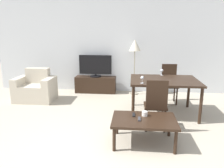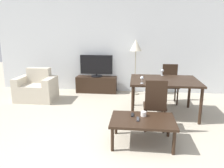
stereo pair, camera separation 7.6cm
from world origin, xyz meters
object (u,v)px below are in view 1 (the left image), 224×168
object	(u,v)px
tv	(95,66)
dining_table	(164,83)
tv_stand	(96,84)
dining_chair_near	(156,103)
wine_glass_left	(142,78)
remote_secondary	(139,119)
floor_lamp	(135,48)
wine_glass_center	(162,71)
armchair	(36,89)
dining_chair_far	(169,82)
cup_white_near	(145,114)
coffee_table	(144,122)
remote_primary	(134,115)

from	to	relation	value
tv	dining_table	world-z (taller)	tv
tv_stand	dining_chair_near	world-z (taller)	dining_chair_near
wine_glass_left	remote_secondary	bearing A→B (deg)	-94.03
tv_stand	dining_table	world-z (taller)	dining_table
dining_table	floor_lamp	world-z (taller)	floor_lamp
tv_stand	dining_chair_near	xyz separation A→B (m)	(1.49, -2.39, 0.29)
floor_lamp	wine_glass_center	bearing A→B (deg)	-58.70
dining_table	wine_glass_center	bearing A→B (deg)	90.04
tv	wine_glass_center	distance (m)	2.05
floor_lamp	wine_glass_center	xyz separation A→B (m)	(0.62, -1.02, -0.44)
remote_secondary	floor_lamp	bearing A→B (deg)	91.51
armchair	tv_stand	distance (m)	1.68
tv	dining_chair_near	distance (m)	2.82
dining_chair_far	floor_lamp	distance (m)	1.33
cup_white_near	wine_glass_center	size ratio (longest dim) A/B	0.62
tv_stand	tv	xyz separation A→B (m)	(-0.00, -0.00, 0.54)
dining_chair_near	dining_chair_far	distance (m)	1.77
dining_table	dining_chair_near	world-z (taller)	dining_chair_near
dining_chair_near	wine_glass_center	world-z (taller)	dining_chair_near
cup_white_near	floor_lamp	bearing A→B (deg)	93.53
floor_lamp	remote_secondary	world-z (taller)	floor_lamp
tv	dining_table	xyz separation A→B (m)	(1.74, -1.53, -0.09)
armchair	tv	world-z (taller)	tv
coffee_table	wine_glass_center	xyz separation A→B (m)	(0.47, 1.79, 0.50)
dining_table	armchair	bearing A→B (deg)	168.71
tv_stand	coffee_table	bearing A→B (deg)	-66.26
coffee_table	dining_chair_far	bearing A→B (deg)	71.86
tv	remote_secondary	size ratio (longest dim) A/B	6.20
tv_stand	cup_white_near	world-z (taller)	cup_white_near
floor_lamp	tv	bearing A→B (deg)	176.97
wine_glass_center	remote_primary	bearing A→B (deg)	-111.06
coffee_table	dining_chair_far	size ratio (longest dim) A/B	1.06
dining_table	remote_primary	distance (m)	1.38
tv_stand	remote_secondary	world-z (taller)	tv_stand
dining_chair_far	tv	bearing A→B (deg)	161.04
remote_secondary	tv_stand	bearing A→B (deg)	112.23
tv_stand	remote_primary	xyz separation A→B (m)	(1.10, -2.74, 0.19)
floor_lamp	cup_white_near	size ratio (longest dim) A/B	16.98
floor_lamp	armchair	bearing A→B (deg)	-161.47
dining_table	dining_chair_far	bearing A→B (deg)	73.84
remote_primary	dining_chair_near	bearing A→B (deg)	41.85
dining_chair_near	wine_glass_left	bearing A→B (deg)	116.96
armchair	dining_table	world-z (taller)	armchair
dining_table	floor_lamp	xyz separation A→B (m)	(-0.62, 1.47, 0.62)
tv	wine_glass_left	size ratio (longest dim) A/B	6.36
tv	remote_secondary	distance (m)	3.16
wine_glass_left	dining_table	bearing A→B (deg)	39.43
dining_chair_far	cup_white_near	bearing A→B (deg)	-108.88
dining_chair_near	floor_lamp	world-z (taller)	floor_lamp
dining_table	wine_glass_center	world-z (taller)	wine_glass_center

